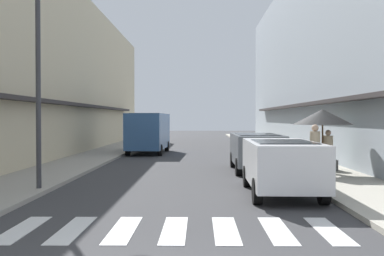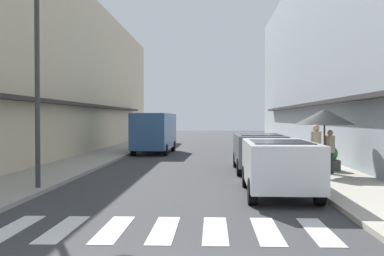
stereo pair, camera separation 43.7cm
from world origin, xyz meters
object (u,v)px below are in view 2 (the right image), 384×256
planter_midblock (328,158)px  pedestrian_walking_near (316,149)px  cafe_umbrella (324,117)px  parked_car_near (279,161)px  parked_car_mid (258,148)px  delivery_van (154,130)px  street_lamp (44,67)px  pedestrian_walking_far (330,151)px

planter_midblock → pedestrian_walking_near: size_ratio=0.56×
cafe_umbrella → parked_car_near: bearing=-118.0°
parked_car_mid → delivery_van: size_ratio=0.82×
street_lamp → cafe_umbrella: bearing=23.2°
cafe_umbrella → pedestrian_walking_far: cafe_umbrella is taller
parked_car_mid → pedestrian_walking_near: size_ratio=2.57×
planter_midblock → parked_car_mid: bearing=168.1°
pedestrian_walking_near → parked_car_near: bearing=-41.6°
street_lamp → pedestrian_walking_near: bearing=18.3°
street_lamp → pedestrian_walking_far: street_lamp is taller
parked_car_near → street_lamp: (-6.53, 0.35, 2.61)m
street_lamp → cafe_umbrella: (8.70, 3.72, -1.42)m
street_lamp → delivery_van: bearing=84.8°
cafe_umbrella → pedestrian_walking_near: cafe_umbrella is taller
parked_car_near → parked_car_mid: (0.00, 5.67, 0.00)m
cafe_umbrella → planter_midblock: bearing=69.1°
delivery_van → pedestrian_walking_far: 13.28m
street_lamp → pedestrian_walking_far: 10.01m
planter_midblock → parked_car_near: bearing=-116.6°
delivery_van → planter_midblock: (7.78, -9.86, -0.83)m
parked_car_near → delivery_van: 15.88m
parked_car_mid → pedestrian_walking_near: pedestrian_walking_near is taller
street_lamp → planter_midblock: 10.70m
cafe_umbrella → pedestrian_walking_far: 1.21m
street_lamp → pedestrian_walking_far: bearing=22.8°
parked_car_mid → street_lamp: (-6.53, -5.32, 2.61)m
parked_car_mid → pedestrian_walking_far: size_ratio=2.91×
delivery_van → cafe_umbrella: size_ratio=2.40×
delivery_van → pedestrian_walking_near: 13.77m
parked_car_mid → cafe_umbrella: (2.16, -1.60, 1.19)m
parked_car_near → planter_midblock: bearing=63.4°
delivery_van → parked_car_mid: bearing=-60.8°
delivery_van → street_lamp: size_ratio=0.97×
planter_midblock → pedestrian_walking_near: pedestrian_walking_near is taller
parked_car_near → planter_midblock: 5.74m
street_lamp → parked_car_mid: bearing=39.2°
cafe_umbrella → pedestrian_walking_near: size_ratio=1.30×
parked_car_mid → planter_midblock: (2.57, -0.54, -0.35)m
cafe_umbrella → pedestrian_walking_far: size_ratio=1.48×
delivery_van → cafe_umbrella: bearing=-56.0°
delivery_van → pedestrian_walking_near: delivery_van is taller
parked_car_near → delivery_van: bearing=109.2°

